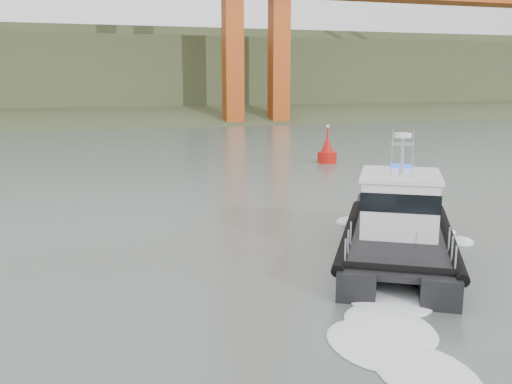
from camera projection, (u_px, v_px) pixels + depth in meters
ground at (304, 305)px, 19.69m from camera, size 400.00×400.00×0.00m
headlands at (104, 80)px, 135.61m from camera, size 500.00×105.36×27.12m
patrol_boat at (398, 225)px, 24.73m from camera, size 9.54×12.04×5.60m
nav_buoy at (327, 152)px, 52.37m from camera, size 1.77×1.77×3.68m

